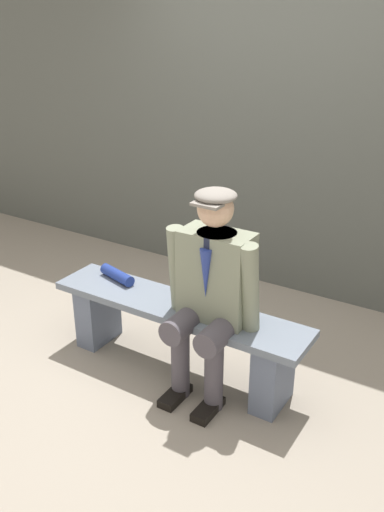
# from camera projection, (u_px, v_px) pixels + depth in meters

# --- Properties ---
(ground_plane) EXTENTS (30.00, 30.00, 0.00)m
(ground_plane) POSITION_uv_depth(u_px,v_px,m) (178.00, 368.00, 3.56)
(ground_plane) COLOR gray
(bench) EXTENTS (1.70, 0.36, 0.47)m
(bench) POSITION_uv_depth(u_px,v_px,m) (177.00, 327.00, 3.43)
(bench) COLOR slate
(bench) RESTS_ON ground
(seated_man) EXTENTS (0.58, 0.50, 1.26)m
(seated_man) POSITION_uv_depth(u_px,v_px,m) (211.00, 289.00, 3.11)
(seated_man) COLOR gray
(seated_man) RESTS_ON ground
(rolled_magazine) EXTENTS (0.30, 0.15, 0.07)m
(rolled_magazine) POSITION_uv_depth(u_px,v_px,m) (117.00, 275.00, 3.66)
(rolled_magazine) COLOR navy
(rolled_magazine) RESTS_ON bench
(stadium_wall) EXTENTS (12.00, 0.24, 2.51)m
(stadium_wall) POSITION_uv_depth(u_px,v_px,m) (287.00, 133.00, 4.26)
(stadium_wall) COLOR #52554F
(stadium_wall) RESTS_ON ground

